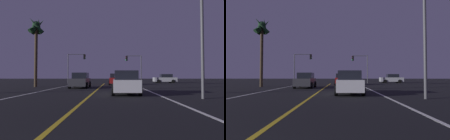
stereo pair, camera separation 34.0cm
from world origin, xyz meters
The scene contains 11 objects.
lane_edge_right centered at (4.72, 13.59, 0.00)m, with size 0.16×39.17×0.01m, color silver.
lane_edge_left centered at (-4.72, 13.59, 0.00)m, with size 0.16×39.17×0.01m, color silver.
lane_center_divider centered at (0.00, 13.59, 0.00)m, with size 0.16×39.17×0.01m, color gold.
car_crossing_side centered at (11.56, 35.88, 0.82)m, with size 4.30×2.02×1.70m.
car_ahead_far centered at (1.92, 28.31, 0.82)m, with size 2.02×4.30×1.70m.
car_oncoming centered at (-2.12, 20.49, 0.82)m, with size 2.02×4.30×1.70m.
car_lead_same_lane centered at (2.46, 13.14, 0.82)m, with size 2.02×4.30×1.70m.
traffic_light_near_right centered at (5.25, 33.67, 3.77)m, with size 2.93×0.36×5.06m.
traffic_light_near_left centered at (-5.09, 33.67, 3.99)m, with size 3.30×0.36×5.35m.
street_lamp_right_near centered at (6.21, 10.19, 4.63)m, with size 2.22×0.44×7.18m.
palm_tree_left_mid centered at (-7.82, 22.12, 6.72)m, with size 2.10×2.14×8.44m.
Camera 1 is at (1.55, -0.87, 1.31)m, focal length 30.58 mm.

